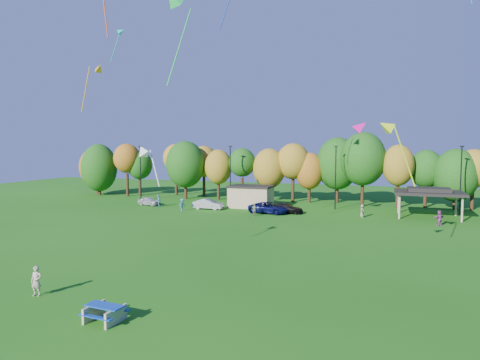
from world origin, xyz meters
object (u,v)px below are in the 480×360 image
(car_d, at_px, (286,208))
(car_a, at_px, (149,201))
(car_c, at_px, (269,208))
(picnic_table, at_px, (105,312))
(car_b, at_px, (208,204))
(kite_flyer, at_px, (36,281))

(car_d, bearing_deg, car_a, 87.41)
(car_a, height_order, car_c, car_c)
(picnic_table, xyz_separation_m, car_b, (-10.71, 38.02, 0.23))
(picnic_table, distance_m, car_b, 39.50)
(car_b, xyz_separation_m, car_d, (11.34, 0.06, -0.05))
(kite_flyer, height_order, car_d, kite_flyer)
(car_c, distance_m, car_d, 2.29)
(kite_flyer, bearing_deg, car_d, 67.75)
(kite_flyer, height_order, car_c, kite_flyer)
(picnic_table, relative_size, car_d, 0.46)
(car_a, xyz_separation_m, car_c, (19.40, -1.56, 0.11))
(picnic_table, distance_m, kite_flyer, 6.51)
(picnic_table, height_order, car_b, car_b)
(car_c, height_order, car_d, car_c)
(kite_flyer, distance_m, car_a, 39.74)
(picnic_table, distance_m, car_a, 44.02)
(kite_flyer, relative_size, car_b, 0.41)
(car_a, distance_m, car_b, 10.19)
(car_b, height_order, car_c, car_c)
(kite_flyer, distance_m, car_b, 36.49)
(kite_flyer, relative_size, car_c, 0.33)
(car_b, relative_size, car_d, 0.95)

